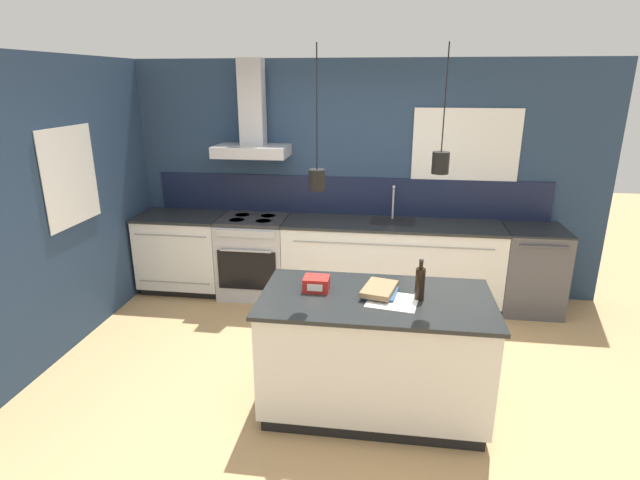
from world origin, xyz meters
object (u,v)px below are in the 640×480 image
book_stack (380,290)px  oven_range (254,256)px  dishwasher (531,269)px  bottle_on_island (420,283)px  red_supply_box (316,284)px

book_stack → oven_range: bearing=127.6°
dishwasher → book_stack: bearing=-129.5°
dishwasher → bottle_on_island: 2.41m
bottle_on_island → book_stack: bearing=171.2°
bottle_on_island → dishwasher: bearing=56.4°
oven_range → book_stack: book_stack is taller
oven_range → bottle_on_island: bearing=-48.2°
book_stack → red_supply_box: bearing=177.8°
oven_range → red_supply_box: bearing=-62.0°
dishwasher → bottle_on_island: bearing=-123.6°
dishwasher → bottle_on_island: size_ratio=3.06×
book_stack → bottle_on_island: bearing=-8.8°
oven_range → book_stack: 2.44m
book_stack → red_supply_box: (-0.46, 0.02, 0.02)m
bottle_on_island → oven_range: bearing=131.8°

